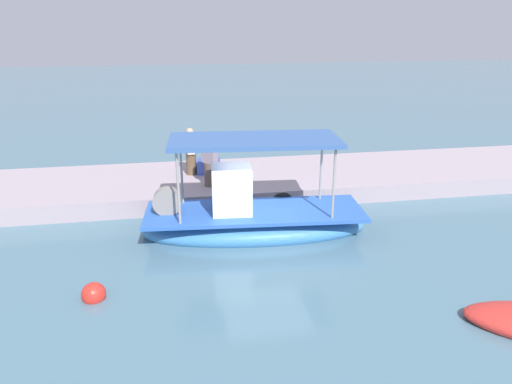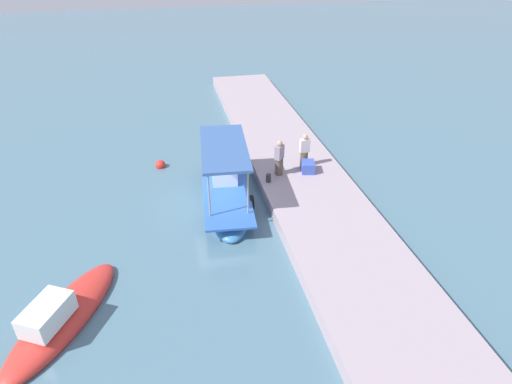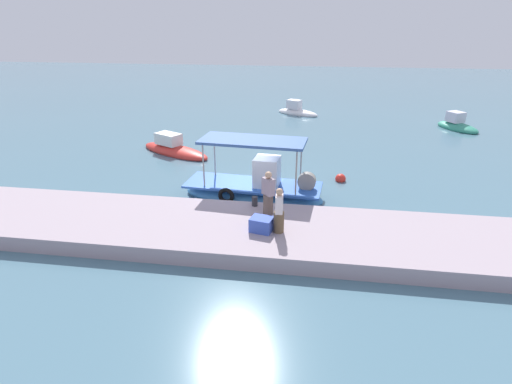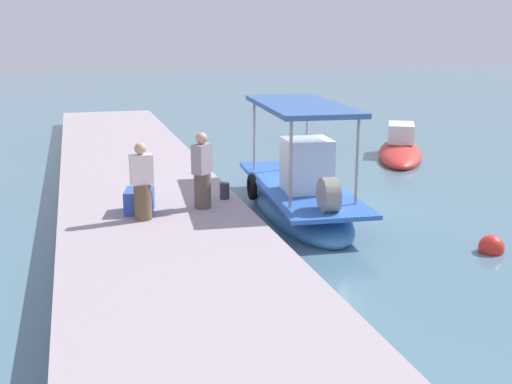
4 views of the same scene
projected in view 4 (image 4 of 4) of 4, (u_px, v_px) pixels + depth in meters
name	position (u px, v px, depth m)	size (l,w,h in m)	color
ground_plane	(307.00, 207.00, 16.81)	(120.00, 120.00, 0.00)	slate
dock_quay	(149.00, 209.00, 15.60)	(36.00, 4.30, 0.59)	#A4939C
main_fishing_boat	(300.00, 194.00, 16.27)	(6.65, 2.59, 3.18)	teal
fisherman_near_bollard	(142.00, 185.00, 13.52)	(0.40, 0.50, 1.70)	brown
fisherman_by_crate	(202.00, 174.00, 14.42)	(0.56, 0.56, 1.77)	brown
mooring_bollard	(225.00, 191.00, 15.34)	(0.24, 0.24, 0.39)	#2D2D33
cargo_crate	(139.00, 201.00, 14.22)	(0.78, 0.62, 0.52)	#3955BA
marker_buoy	(491.00, 247.00, 13.37)	(0.54, 0.54, 0.54)	red
moored_boat_near	(400.00, 151.00, 23.64)	(5.44, 3.89, 1.44)	red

